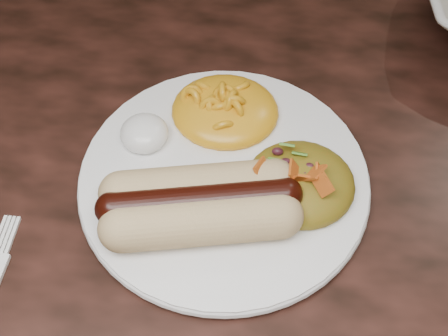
# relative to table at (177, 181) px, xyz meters

# --- Properties ---
(table) EXTENTS (1.60, 0.90, 0.75)m
(table) POSITION_rel_table_xyz_m (0.00, 0.00, 0.00)
(table) COLOR #3D1C16
(table) RESTS_ON floor
(plate) EXTENTS (0.25, 0.25, 0.01)m
(plate) POSITION_rel_table_xyz_m (0.05, -0.06, 0.10)
(plate) COLOR white
(plate) RESTS_ON table
(hotdog) EXTENTS (0.13, 0.09, 0.03)m
(hotdog) POSITION_rel_table_xyz_m (0.04, -0.10, 0.12)
(hotdog) COLOR #DBB77E
(hotdog) RESTS_ON plate
(mac_and_cheese) EXTENTS (0.10, 0.09, 0.03)m
(mac_and_cheese) POSITION_rel_table_xyz_m (0.05, 0.00, 0.12)
(mac_and_cheese) COLOR yellow
(mac_and_cheese) RESTS_ON plate
(sour_cream) EXTENTS (0.04, 0.04, 0.02)m
(sour_cream) POSITION_rel_table_xyz_m (-0.01, -0.03, 0.12)
(sour_cream) COLOR white
(sour_cream) RESTS_ON plate
(taco_salad) EXTENTS (0.09, 0.08, 0.04)m
(taco_salad) POSITION_rel_table_xyz_m (0.11, -0.06, 0.12)
(taco_salad) COLOR #AC430F
(taco_salad) RESTS_ON plate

